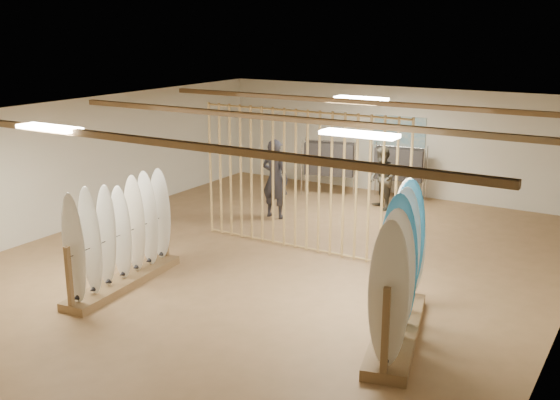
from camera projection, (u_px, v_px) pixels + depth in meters
The scene contains 14 objects.
floor at pixel (280, 261), 12.40m from camera, with size 12.00×12.00×0.00m, color #9B734B.
ceiling at pixel (280, 114), 11.67m from camera, with size 12.00×12.00×0.00m, color gray.
wall_back at pixel (399, 141), 16.99m from camera, with size 12.00×12.00×0.00m, color silver.
wall_left at pixel (88, 161), 14.53m from camera, with size 12.00×12.00×0.00m, color silver.
ceiling_slats at pixel (280, 118), 11.69m from camera, with size 9.50×6.12×0.10m, color brown.
light_panels at pixel (280, 117), 11.68m from camera, with size 1.20×0.35×0.06m, color white.
bamboo_partition at pixel (301, 181), 12.69m from camera, with size 4.45×0.05×2.78m.
poster at pixel (399, 134), 16.92m from camera, with size 1.40×0.03×0.90m, color teal.
rack_left at pixel (122, 251), 11.08m from camera, with size 0.75×2.66×1.83m.
rack_right at pixel (398, 290), 9.17m from camera, with size 1.23×2.72×2.15m.
clothing_rack_a at pixel (329, 159), 16.92m from camera, with size 1.35×0.64×1.48m.
clothing_rack_b at pixel (399, 164), 16.49m from camera, with size 1.32×0.46×1.42m.
shopper_a at pixel (275, 174), 14.95m from camera, with size 0.76×0.51×2.08m, color #282830.
shopper_b at pixel (382, 174), 15.65m from camera, with size 0.84×0.65×1.73m, color #403C31.
Camera 1 is at (6.03, -9.99, 4.35)m, focal length 42.00 mm.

